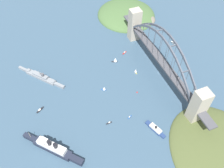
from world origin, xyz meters
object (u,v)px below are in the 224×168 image
Objects in this scene: small_boat_2 at (104,88)px; small_boat_5 at (40,110)px; naval_cruiser at (41,77)px; seaplane_taxiing_near_bridge at (174,43)px; channel_marker_buoy at (137,92)px; small_boat_1 at (109,123)px; ocean_liner at (53,148)px; small_boat_0 at (130,117)px; small_boat_4 at (136,71)px; harbor_ferry_steamer at (155,129)px; small_boat_6 at (115,60)px; small_boat_3 at (124,53)px; harbor_arch_bridge at (162,59)px.

small_boat_2 is 0.68× the size of small_boat_5.
seaplane_taxiing_near_bridge is at bearing -91.67° from naval_cruiser.
small_boat_5 is 4.22× the size of channel_marker_buoy.
seaplane_taxiing_near_bridge is 130.94m from channel_marker_buoy.
naval_cruiser is 132.01m from small_boat_1.
small_boat_5 is at bearing 3.21° from ocean_liner.
small_boat_4 is (71.73, -43.51, 3.19)m from small_boat_0.
channel_marker_buoy is (-73.94, 108.06, -0.95)m from seaplane_taxiing_near_bridge.
seaplane_taxiing_near_bridge is at bearing -71.24° from small_boat_2.
harbor_ferry_steamer reaches higher than channel_marker_buoy.
harbor_ferry_steamer is 3.12× the size of small_boat_6.
small_boat_1 is 139.13m from small_boat_3.
harbor_ferry_steamer is 150.73m from small_boat_3.
small_boat_1 is 0.71× the size of small_boat_5.
channel_marker_buoy reaches higher than small_boat_0.
small_boat_2 reaches higher than small_boat_3.
small_boat_1 reaches higher than small_boat_0.
small_boat_3 is 167.64m from small_boat_5.
small_boat_2 is (64.52, -91.51, -2.45)m from ocean_liner.
small_boat_0 is 127.75m from small_boat_3.
small_boat_2 is at bearing -14.34° from small_boat_1.
small_boat_4 is (-37.12, 92.69, 1.86)m from seaplane_taxiing_near_bridge.
naval_cruiser is 142.03m from small_boat_3.
small_boat_2 is at bearing 14.67° from small_boat_0.
small_boat_4 is (-47.62, 2.05, 3.10)m from small_boat_3.
seaplane_taxiing_near_bridge reaches higher than small_boat_1.
small_boat_6 reaches higher than small_boat_4.
small_boat_4 is at bearing -149.18° from small_boat_6.
harbor_arch_bridge is 60.87m from channel_marker_buoy.
seaplane_taxiing_near_bridge is 1.28× the size of small_boat_4.
small_boat_6 is (48.64, -133.27, 3.72)m from small_boat_5.
ocean_liner is 269.03m from seaplane_taxiing_near_bridge.
channel_marker_buoy is at bearing 157.35° from small_boat_4.
small_boat_0 is 83.95m from small_boat_4.
harbor_arch_bridge is 21.39× the size of small_boat_5.
small_boat_3 is 0.87× the size of small_boat_6.
seaplane_taxiing_near_bridge is (138.51, -113.27, -0.17)m from harbor_ferry_steamer.
ocean_liner is at bearing 117.70° from small_boat_4.
naval_cruiser reaches higher than small_boat_4.
naval_cruiser is 6.57× the size of seaplane_taxiing_near_bridge.
small_boat_6 is (112.97, -129.66, -1.54)m from ocean_liner.
small_boat_3 is at bearing -20.90° from small_boat_0.
seaplane_taxiing_near_bridge is at bearing -49.16° from harbor_arch_bridge.
small_boat_6 is (-9.71, -119.50, 1.29)m from naval_cruiser.
small_boat_1 is at bearing -83.31° from ocean_liner.
harbor_arch_bridge is at bearing -89.95° from small_boat_5.
harbor_ferry_steamer is at bearing 140.73° from seaplane_taxiing_near_bridge.
naval_cruiser is at bearing 85.35° from small_boat_6.
small_boat_1 is 98.01m from small_boat_5.
seaplane_taxiing_near_bridge is at bearing -55.62° from channel_marker_buoy.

